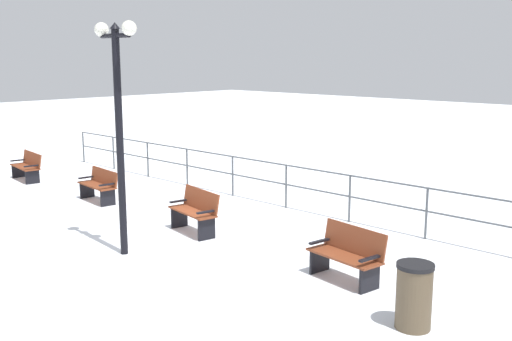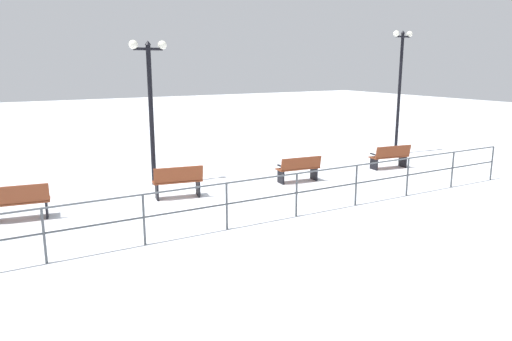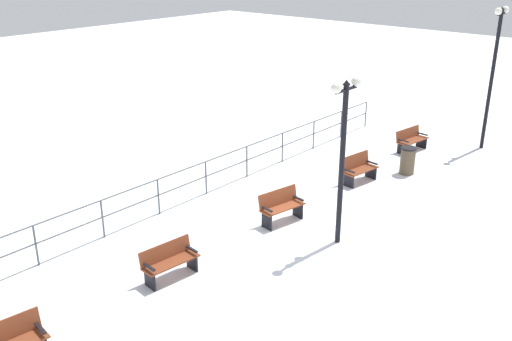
{
  "view_description": "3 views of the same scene",
  "coord_description": "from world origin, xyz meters",
  "px_view_note": "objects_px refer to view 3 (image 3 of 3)",
  "views": [
    {
      "loc": [
        8.16,
        9.63,
        3.76
      ],
      "look_at": [
        -1.32,
        0.6,
        1.27
      ],
      "focal_mm": 42.21,
      "sensor_mm": 36.0,
      "label": 1
    },
    {
      "loc": [
        -12.52,
        4.72,
        3.74
      ],
      "look_at": [
        -1.33,
        -1.76,
        0.85
      ],
      "focal_mm": 34.03,
      "sensor_mm": 36.0,
      "label": 2
    },
    {
      "loc": [
        9.09,
        -11.54,
        7.38
      ],
      "look_at": [
        -1.43,
        0.54,
        1.06
      ],
      "focal_mm": 40.28,
      "sensor_mm": 36.0,
      "label": 3
    }
  ],
  "objects_px": {
    "bench_third": "(281,206)",
    "trash_bin": "(408,160)",
    "bench_fourth": "(358,169)",
    "lamppost_middle": "(343,138)",
    "bench_second": "(169,261)",
    "bench_fifth": "(411,140)",
    "lamppost_far": "(494,61)"
  },
  "relations": [
    {
      "from": "bench_second",
      "to": "trash_bin",
      "type": "bearing_deg",
      "value": 89.5
    },
    {
      "from": "bench_fifth",
      "to": "trash_bin",
      "type": "bearing_deg",
      "value": -58.05
    },
    {
      "from": "bench_fifth",
      "to": "lamppost_middle",
      "type": "distance_m",
      "value": 8.55
    },
    {
      "from": "bench_third",
      "to": "bench_fifth",
      "type": "bearing_deg",
      "value": 100.91
    },
    {
      "from": "bench_fourth",
      "to": "lamppost_far",
      "type": "relative_size",
      "value": 0.27
    },
    {
      "from": "bench_third",
      "to": "bench_fourth",
      "type": "bearing_deg",
      "value": 99.5
    },
    {
      "from": "lamppost_middle",
      "to": "lamppost_far",
      "type": "bearing_deg",
      "value": 90.0
    },
    {
      "from": "bench_third",
      "to": "lamppost_middle",
      "type": "height_order",
      "value": "lamppost_middle"
    },
    {
      "from": "bench_second",
      "to": "bench_fourth",
      "type": "height_order",
      "value": "bench_fourth"
    },
    {
      "from": "bench_fourth",
      "to": "bench_third",
      "type": "bearing_deg",
      "value": -82.62
    },
    {
      "from": "bench_fifth",
      "to": "trash_bin",
      "type": "height_order",
      "value": "trash_bin"
    },
    {
      "from": "bench_second",
      "to": "bench_fourth",
      "type": "bearing_deg",
      "value": 94.37
    },
    {
      "from": "lamppost_middle",
      "to": "trash_bin",
      "type": "bearing_deg",
      "value": 99.26
    },
    {
      "from": "bench_second",
      "to": "bench_fifth",
      "type": "bearing_deg",
      "value": 95.5
    },
    {
      "from": "bench_fourth",
      "to": "bench_fifth",
      "type": "xyz_separation_m",
      "value": [
        -0.13,
        4.01,
        -0.02
      ]
    },
    {
      "from": "bench_second",
      "to": "lamppost_middle",
      "type": "height_order",
      "value": "lamppost_middle"
    },
    {
      "from": "bench_second",
      "to": "trash_bin",
      "type": "height_order",
      "value": "trash_bin"
    },
    {
      "from": "bench_third",
      "to": "bench_fifth",
      "type": "xyz_separation_m",
      "value": [
        -0.07,
        8.03,
        -0.05
      ]
    },
    {
      "from": "bench_fifth",
      "to": "bench_fourth",
      "type": "bearing_deg",
      "value": -80.29
    },
    {
      "from": "bench_third",
      "to": "trash_bin",
      "type": "xyz_separation_m",
      "value": [
        0.95,
        5.76,
        -0.01
      ]
    },
    {
      "from": "bench_fourth",
      "to": "lamppost_far",
      "type": "bearing_deg",
      "value": 81.88
    },
    {
      "from": "bench_fourth",
      "to": "bench_fifth",
      "type": "height_order",
      "value": "bench_fourth"
    },
    {
      "from": "bench_second",
      "to": "trash_bin",
      "type": "distance_m",
      "value": 9.84
    },
    {
      "from": "bench_second",
      "to": "bench_fifth",
      "type": "relative_size",
      "value": 0.97
    },
    {
      "from": "bench_third",
      "to": "lamppost_far",
      "type": "height_order",
      "value": "lamppost_far"
    },
    {
      "from": "lamppost_middle",
      "to": "lamppost_far",
      "type": "height_order",
      "value": "lamppost_far"
    },
    {
      "from": "bench_third",
      "to": "lamppost_middle",
      "type": "distance_m",
      "value": 3.05
    },
    {
      "from": "lamppost_far",
      "to": "trash_bin",
      "type": "bearing_deg",
      "value": -101.93
    },
    {
      "from": "bench_fourth",
      "to": "lamppost_middle",
      "type": "distance_m",
      "value": 4.98
    },
    {
      "from": "lamppost_far",
      "to": "bench_second",
      "type": "bearing_deg",
      "value": -98.12
    },
    {
      "from": "lamppost_middle",
      "to": "bench_fourth",
      "type": "bearing_deg",
      "value": 114.67
    },
    {
      "from": "bench_fourth",
      "to": "lamppost_middle",
      "type": "relative_size",
      "value": 0.32
    }
  ]
}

